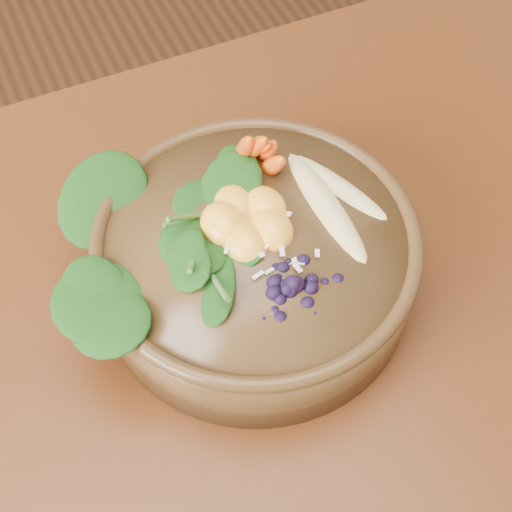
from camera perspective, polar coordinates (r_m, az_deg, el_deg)
dining_table at (r=0.72m, az=-14.11°, el=-18.95°), size 1.60×0.90×0.75m
stoneware_bowl at (r=0.66m, az=0.00°, el=-0.49°), size 0.33×0.33×0.08m
kale_heap at (r=0.63m, az=-6.39°, el=4.82°), size 0.21×0.19×0.04m
carrot_cluster at (r=0.66m, az=0.43°, el=10.28°), size 0.07×0.07×0.08m
banana_halves at (r=0.65m, az=6.25°, el=5.58°), size 0.08×0.17×0.03m
mandarin_cluster at (r=0.63m, az=-0.70°, el=3.64°), size 0.10×0.10×0.03m
blueberry_pile at (r=0.59m, az=3.31°, el=-1.31°), size 0.15×0.12×0.04m
coconut_flakes at (r=0.62m, az=1.13°, el=0.52°), size 0.10×0.08×0.01m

